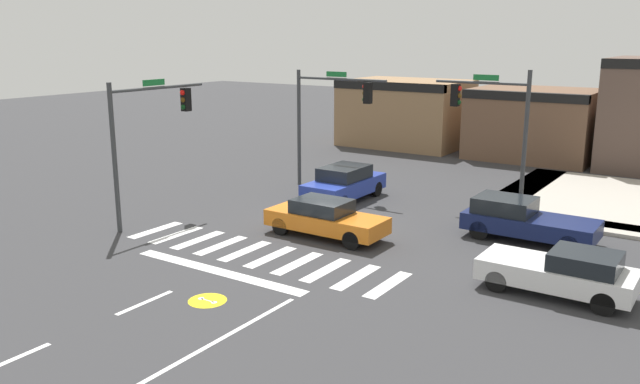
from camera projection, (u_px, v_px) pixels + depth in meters
ground_plane at (329, 223)px, 25.86m from camera, size 120.00×120.00×0.00m
crosswalk_near at (258, 254)px, 22.22m from camera, size 10.55×2.45×0.01m
lane_markings at (68, 359)px, 14.99m from camera, size 6.80×24.25×0.01m
bike_detector_marking at (207, 300)px, 18.32m from camera, size 1.10×1.10×0.01m
curb_corner_northeast at (603, 202)px, 28.85m from camera, size 10.00×10.60×0.15m
storefront_row at (550, 117)px, 38.74m from camera, size 24.15×6.43×6.13m
traffic_signal_southwest at (148, 124)px, 25.22m from camera, size 0.32×4.82×5.65m
traffic_signal_northeast at (494, 116)px, 27.13m from camera, size 4.12×0.32×5.96m
traffic_signal_northwest at (329, 108)px, 30.74m from camera, size 4.91×0.32×5.69m
car_white at (562, 272)px, 18.58m from camera, size 4.29×1.80×1.39m
car_navy at (524, 220)px, 23.63m from camera, size 4.66×1.93×1.50m
car_orange at (325, 218)px, 24.01m from camera, size 4.57×1.72×1.40m
car_blue at (344, 183)px, 29.27m from camera, size 1.89×4.48×1.58m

